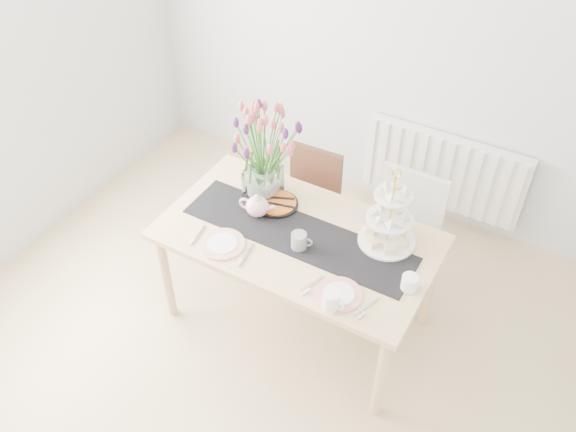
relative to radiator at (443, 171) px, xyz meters
The scene contains 15 objects.
room_shell 2.40m from the radiator, 102.86° to the right, with size 4.50×4.50×4.50m.
radiator is the anchor object (origin of this frame).
dining_table 1.48m from the radiator, 107.70° to the right, with size 1.60×0.90×0.75m.
chair_brown 1.03m from the radiator, 134.67° to the right, with size 0.41×0.41×0.78m.
chair_white 0.79m from the radiator, 90.54° to the right, with size 0.44×0.44×0.89m.
table_runner 1.50m from the radiator, 107.70° to the right, with size 1.40×0.35×0.01m, color black.
tulip_vase 1.58m from the radiator, 124.84° to the right, with size 0.70×0.70×0.60m.
cake_stand 1.28m from the radiator, 88.81° to the right, with size 0.33×0.33×0.48m.
teapot 1.60m from the radiator, 118.36° to the right, with size 0.22×0.18×0.15m, color silver, non-canonical shape.
cream_jug 1.53m from the radiator, 79.73° to the right, with size 0.09×0.09×0.09m, color white.
tart_tin 1.44m from the radiator, 118.81° to the right, with size 0.26×0.26×0.03m.
mug_grey 1.58m from the radiator, 104.65° to the right, with size 0.09×0.09×0.11m, color gray.
mug_white 1.82m from the radiator, 91.14° to the right, with size 0.09×0.09×0.11m, color white.
plate_left 1.88m from the radiator, 114.76° to the right, with size 0.26×0.26×0.01m, color silver.
plate_right 1.72m from the radiator, 91.15° to the right, with size 0.25×0.25×0.01m, color silver.
Camera 1 is at (1.28, -1.45, 3.19)m, focal length 38.00 mm.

